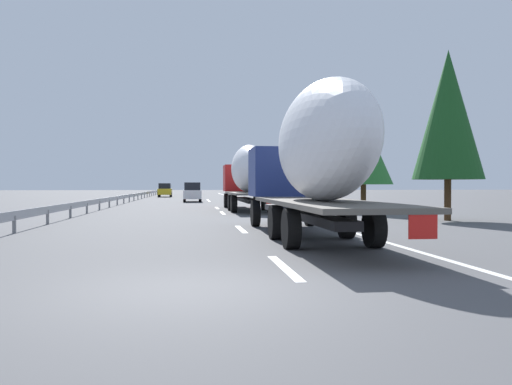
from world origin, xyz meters
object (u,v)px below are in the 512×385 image
(truck_trailing, at_px, (313,156))
(road_sign, at_px, (262,178))
(car_yellow_coupe, at_px, (165,190))
(car_black_suv, at_px, (191,189))
(truck_lead, at_px, (247,174))
(car_white_van, at_px, (192,192))
(car_red_compact, at_px, (192,189))

(truck_trailing, distance_m, road_sign, 33.81)
(car_yellow_coupe, xyz_separation_m, car_black_suv, (19.27, -3.65, -0.04))
(truck_lead, xyz_separation_m, truck_trailing, (-18.35, 0.00, 0.16))
(car_white_van, bearing_deg, truck_lead, -168.80)
(car_white_van, distance_m, car_yellow_coupe, 22.22)
(car_white_van, distance_m, car_red_compact, 50.63)
(truck_trailing, relative_size, car_white_van, 2.92)
(car_yellow_coupe, xyz_separation_m, road_sign, (-24.37, -10.38, 1.38))
(car_black_suv, height_order, road_sign, road_sign)
(car_white_van, distance_m, car_black_suv, 41.17)
(car_red_compact, height_order, road_sign, road_sign)
(car_red_compact, xyz_separation_m, car_yellow_coupe, (-28.73, 3.84, -0.00))
(truck_trailing, xyz_separation_m, road_sign, (33.67, -3.10, -0.18))
(truck_trailing, relative_size, car_black_suv, 3.34)
(truck_trailing, xyz_separation_m, car_white_van, (36.14, 3.52, -1.57))
(car_yellow_coupe, height_order, road_sign, road_sign)
(car_red_compact, distance_m, road_sign, 53.52)
(truck_lead, height_order, truck_trailing, truck_trailing)
(truck_lead, distance_m, car_black_suv, 59.09)
(car_red_compact, xyz_separation_m, road_sign, (-53.10, -6.54, 1.38))
(truck_trailing, bearing_deg, car_black_suv, 2.69)
(car_red_compact, height_order, car_black_suv, car_red_compact)
(car_yellow_coupe, bearing_deg, truck_lead, -169.60)
(truck_lead, xyz_separation_m, road_sign, (15.32, -3.10, -0.03))
(truck_trailing, bearing_deg, car_red_compact, 2.27)
(car_white_van, xyz_separation_m, car_red_compact, (50.63, -0.08, 0.00))
(car_white_van, height_order, car_black_suv, car_white_van)
(truck_trailing, height_order, road_sign, truck_trailing)
(car_white_van, height_order, road_sign, road_sign)
(truck_trailing, xyz_separation_m, car_black_suv, (77.31, 3.63, -1.61))
(car_white_van, relative_size, car_yellow_coupe, 0.99)
(road_sign, bearing_deg, truck_lead, 168.56)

